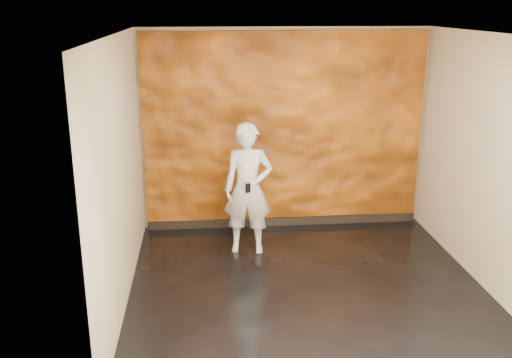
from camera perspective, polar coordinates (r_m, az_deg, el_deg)
name	(u,v)px	position (r m, az deg, el deg)	size (l,w,h in m)	color
room	(311,170)	(6.10, 5.47, 0.95)	(4.02, 4.02, 2.81)	black
feature_wall	(284,132)	(7.98, 2.86, 4.73)	(3.90, 0.06, 2.75)	orange
baseboard	(283,221)	(8.33, 2.76, -4.24)	(3.90, 0.04, 0.12)	black
man	(248,189)	(7.23, -0.80, -0.99)	(0.62, 0.40, 1.69)	#ADB1BE
phone	(248,188)	(6.95, -0.80, -0.91)	(0.06, 0.01, 0.12)	black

